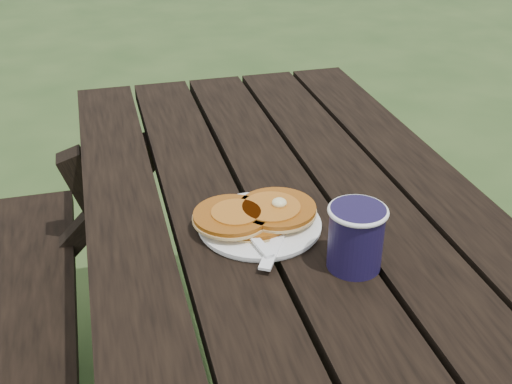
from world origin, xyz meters
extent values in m
cube|color=black|center=(0.00, 0.00, 0.73)|extent=(0.75, 1.80, 0.04)
cylinder|color=white|center=(-0.08, 0.12, 0.76)|extent=(0.25, 0.25, 0.01)
cylinder|color=#9E5211|center=(-0.08, 0.13, 0.77)|extent=(0.14, 0.14, 0.01)
cylinder|color=#9E5211|center=(-0.13, 0.13, 0.78)|extent=(0.13, 0.13, 0.01)
cylinder|color=#9E5211|center=(-0.04, 0.13, 0.78)|extent=(0.14, 0.14, 0.01)
cylinder|color=#9A5416|center=(-0.05, 0.13, 0.79)|extent=(0.10, 0.10, 0.00)
ellipsoid|color=#F4E59E|center=(-0.04, 0.13, 0.79)|extent=(0.03, 0.03, 0.02)
cube|color=white|center=(-0.06, 0.06, 0.76)|extent=(0.11, 0.17, 0.00)
cylinder|color=#171134|center=(0.04, -0.03, 0.80)|extent=(0.09, 0.09, 0.11)
torus|color=white|center=(0.04, -0.03, 0.85)|extent=(0.09, 0.09, 0.01)
cylinder|color=black|center=(0.04, -0.03, 0.85)|extent=(0.08, 0.08, 0.01)
camera|label=1|loc=(-0.32, -0.80, 1.36)|focal=45.00mm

